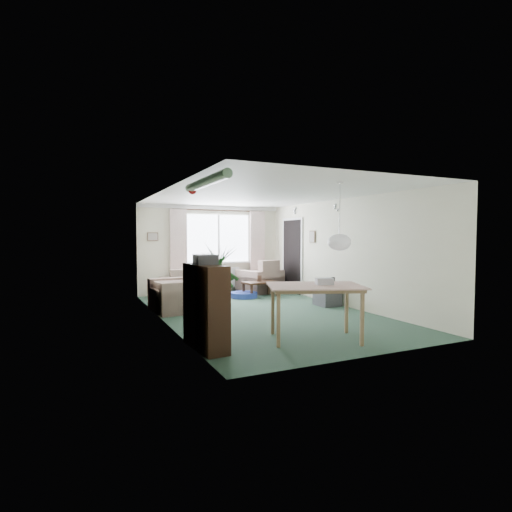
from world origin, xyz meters
name	(u,v)px	position (x,y,z in m)	size (l,w,h in m)	color
ground	(262,313)	(0.00, 0.00, 0.00)	(6.50, 6.50, 0.00)	#2B4738
window	(218,238)	(0.20, 3.23, 1.50)	(1.80, 0.03, 1.30)	white
curtain_rod	(219,210)	(0.20, 3.15, 2.27)	(2.60, 0.03, 0.03)	black
curtain_left	(178,247)	(-0.95, 3.13, 1.27)	(0.45, 0.08, 2.00)	beige
curtain_right	(257,246)	(1.35, 3.13, 1.27)	(0.45, 0.08, 2.00)	beige
radiator	(219,278)	(0.20, 3.19, 0.40)	(1.20, 0.10, 0.55)	white
doorway	(292,257)	(1.99, 2.20, 1.00)	(0.03, 0.95, 2.00)	black
pendant_lamp	(339,242)	(0.20, -2.30, 1.48)	(0.36, 0.36, 0.36)	white
tinsel_garland	(206,182)	(-1.92, -2.30, 2.28)	(1.60, 1.60, 0.12)	#196626
bauble_cluster_a	(295,208)	(1.30, 0.90, 2.22)	(0.20, 0.20, 0.20)	silver
bauble_cluster_b	(336,205)	(1.60, -0.30, 2.22)	(0.20, 0.20, 0.20)	silver
wall_picture_back	(153,237)	(-1.60, 3.23, 1.55)	(0.28, 0.03, 0.22)	brown
wall_picture_right	(312,237)	(1.98, 1.20, 1.55)	(0.03, 0.24, 0.30)	brown
sofa	(190,282)	(-0.75, 2.75, 0.37)	(1.46, 0.77, 0.73)	beige
armchair_corner	(260,276)	(1.24, 2.73, 0.45)	(1.01, 0.96, 0.91)	#BDB58F
armchair_left	(178,288)	(-1.50, 0.93, 0.48)	(1.08, 1.02, 0.97)	#BEB48F
coffee_table	(260,289)	(0.89, 1.95, 0.20)	(0.87, 0.49, 0.39)	black
photo_frame	(259,278)	(0.86, 1.96, 0.47)	(0.12, 0.02, 0.16)	#503629
bookshelf	(206,307)	(-1.84, -2.00, 0.59)	(0.32, 0.97, 1.18)	black
hifi_box	(205,259)	(-1.83, -1.98, 1.25)	(0.28, 0.35, 0.14)	#404045
houseplant	(218,296)	(-1.65, -1.99, 0.73)	(0.62, 0.62, 1.46)	#1A4D24
dining_table	(315,313)	(-0.19, -2.23, 0.41)	(1.30, 0.87, 0.81)	tan
gift_box	(324,282)	(-0.03, -2.24, 0.87)	(0.25, 0.18, 0.12)	silver
tv_cube	(327,295)	(1.70, 0.14, 0.23)	(0.46, 0.50, 0.46)	#2F3034
pet_bed	(244,295)	(0.44, 1.98, 0.07)	(0.68, 0.68, 0.14)	navy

